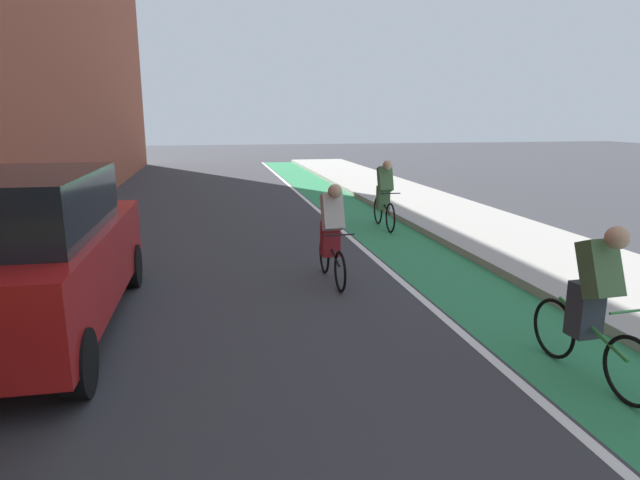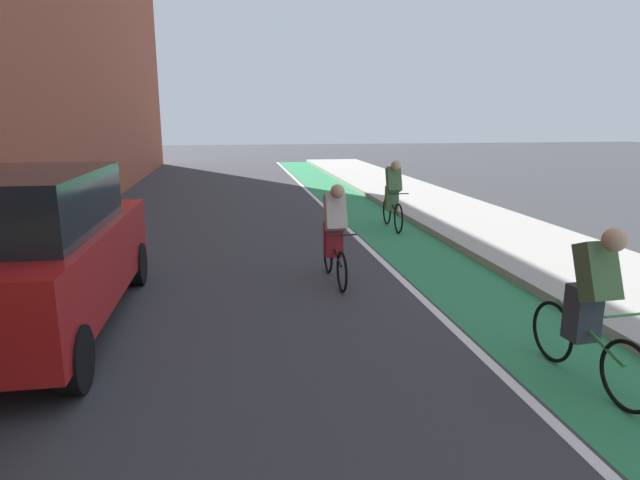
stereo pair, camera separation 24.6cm
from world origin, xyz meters
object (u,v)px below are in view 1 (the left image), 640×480
Objects in this scene: cyclist_mid at (594,302)px; cyclist_trailing at (332,232)px; cyclist_far at (384,192)px; parked_suv_red at (29,254)px.

cyclist_trailing is (-1.81, 3.71, -0.00)m from cyclist_mid.
cyclist_far reaches higher than cyclist_trailing.
parked_suv_red is at bearing 158.38° from cyclist_mid.
cyclist_trailing is (3.97, 1.43, -0.21)m from parked_suv_red.
cyclist_trailing is 0.97× the size of cyclist_far.
cyclist_mid is at bearing -92.54° from cyclist_far.
parked_suv_red is 6.22m from cyclist_mid.
parked_suv_red is at bearing -160.25° from cyclist_trailing.
cyclist_mid is 1.02× the size of cyclist_trailing.
parked_suv_red is at bearing -138.77° from cyclist_far.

